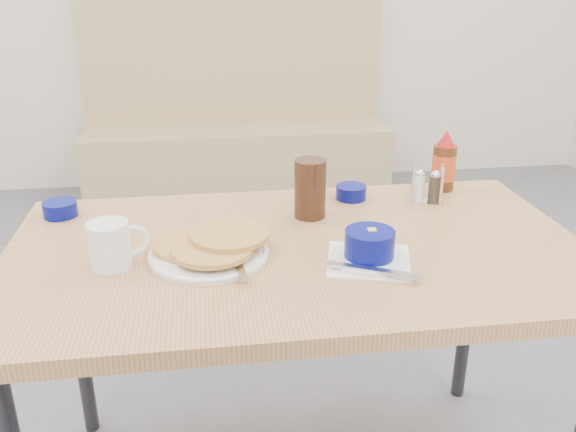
{
  "coord_description": "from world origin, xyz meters",
  "views": [
    {
      "loc": [
        -0.21,
        -1.07,
        1.39
      ],
      "look_at": [
        -0.02,
        0.3,
        0.82
      ],
      "focal_mm": 38.0,
      "sensor_mm": 36.0,
      "label": 1
    }
  ],
  "objects": [
    {
      "name": "booth_bench",
      "position": [
        0.0,
        2.78,
        0.35
      ],
      "size": [
        1.9,
        0.56,
        1.22
      ],
      "color": "tan",
      "rests_on": "ground"
    },
    {
      "name": "dining_table",
      "position": [
        0.0,
        0.25,
        0.7
      ],
      "size": [
        1.4,
        0.8,
        0.76
      ],
      "color": "tan",
      "rests_on": "ground"
    },
    {
      "name": "pancake_plate",
      "position": [
        -0.21,
        0.22,
        0.78
      ],
      "size": [
        0.28,
        0.29,
        0.05
      ],
      "rotation": [
        0.0,
        0.0,
        -0.22
      ],
      "color": "white",
      "rests_on": "dining_table"
    },
    {
      "name": "coffee_mug",
      "position": [
        -0.43,
        0.2,
        0.81
      ],
      "size": [
        0.13,
        0.09,
        0.11
      ],
      "rotation": [
        0.0,
        0.0,
        0.3
      ],
      "color": "white",
      "rests_on": "dining_table"
    },
    {
      "name": "grits_setting",
      "position": [
        0.15,
        0.14,
        0.79
      ],
      "size": [
        0.23,
        0.24,
        0.08
      ],
      "rotation": [
        0.0,
        0.0,
        -0.26
      ],
      "color": "white",
      "rests_on": "dining_table"
    },
    {
      "name": "creamer_bowl",
      "position": [
        -0.61,
        0.53,
        0.78
      ],
      "size": [
        0.09,
        0.09,
        0.04
      ],
      "rotation": [
        0.0,
        0.0,
        0.3
      ],
      "color": "#040A67",
      "rests_on": "dining_table"
    },
    {
      "name": "butter_bowl",
      "position": [
        0.2,
        0.55,
        0.78
      ],
      "size": [
        0.09,
        0.09,
        0.04
      ],
      "rotation": [
        0.0,
        0.0,
        -0.21
      ],
      "color": "#040A67",
      "rests_on": "dining_table"
    },
    {
      "name": "amber_tumbler",
      "position": [
        0.06,
        0.43,
        0.84
      ],
      "size": [
        0.09,
        0.09,
        0.16
      ],
      "primitive_type": "cylinder",
      "rotation": [
        0.0,
        0.0,
        0.0
      ],
      "color": "#311B0F",
      "rests_on": "dining_table"
    },
    {
      "name": "condiment_caddy",
      "position": [
        0.41,
        0.49,
        0.8
      ],
      "size": [
        0.11,
        0.08,
        0.11
      ],
      "rotation": [
        0.0,
        0.0,
        -0.32
      ],
      "color": "silver",
      "rests_on": "dining_table"
    },
    {
      "name": "syrup_bottle",
      "position": [
        0.49,
        0.59,
        0.84
      ],
      "size": [
        0.07,
        0.07,
        0.18
      ],
      "rotation": [
        0.0,
        0.0,
        -0.0
      ],
      "color": "#47230F",
      "rests_on": "dining_table"
    },
    {
      "name": "sugar_wrapper",
      "position": [
        -0.19,
        0.14,
        0.76
      ],
      "size": [
        0.04,
        0.04,
        0.0
      ],
      "primitive_type": "cube",
      "rotation": [
        0.0,
        0.0,
        0.58
      ],
      "color": "#CC4446",
      "rests_on": "dining_table"
    }
  ]
}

